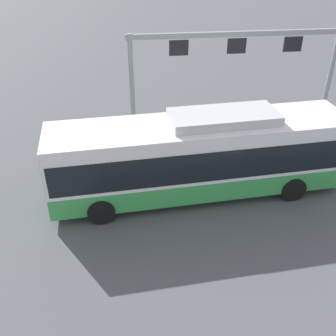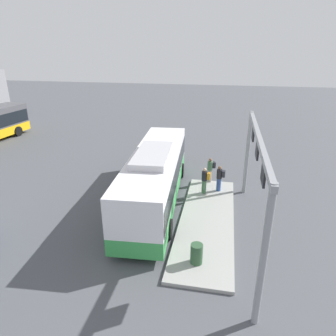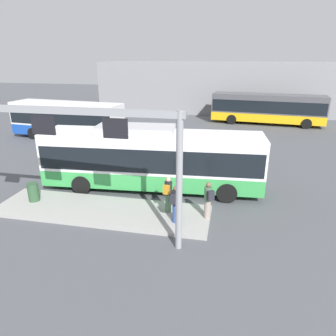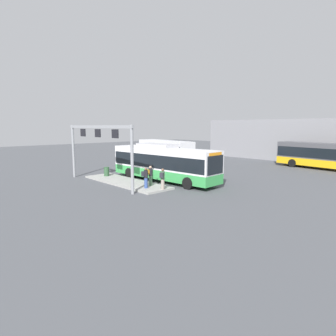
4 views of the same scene
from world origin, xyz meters
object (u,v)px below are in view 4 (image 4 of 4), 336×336
(bus_background_left, at_px, (165,150))
(person_waiting_near, at_px, (146,177))
(person_waiting_mid, at_px, (150,175))
(person_boarding, at_px, (163,178))
(bus_main, at_px, (163,162))
(bus_background_right, at_px, (326,155))
(trash_bin, at_px, (107,171))

(bus_background_left, relative_size, person_waiting_near, 6.03)
(person_waiting_mid, bearing_deg, bus_background_left, 50.46)
(person_boarding, distance_m, person_waiting_mid, 1.82)
(bus_main, xyz_separation_m, bus_background_right, (7.61, 18.93, -0.03))
(person_boarding, relative_size, person_waiting_near, 1.00)
(trash_bin, bearing_deg, bus_main, 29.65)
(person_boarding, bearing_deg, person_waiting_mid, 54.09)
(bus_main, xyz_separation_m, person_waiting_mid, (1.45, -2.77, -0.76))
(bus_background_left, xyz_separation_m, person_boarding, (13.19, -12.15, -0.73))
(bus_background_right, bearing_deg, person_waiting_mid, -99.75)
(bus_background_right, xyz_separation_m, trash_bin, (-12.83, -21.90, -1.17))
(trash_bin, bearing_deg, person_waiting_near, -5.44)
(person_waiting_near, height_order, trash_bin, person_waiting_near)
(bus_background_left, height_order, person_waiting_mid, bus_background_left)
(bus_background_right, distance_m, person_waiting_mid, 22.57)
(bus_background_left, bearing_deg, bus_background_right, 35.27)
(bus_background_right, distance_m, person_boarding, 22.36)
(bus_main, bearing_deg, person_waiting_mid, -66.31)
(bus_background_right, relative_size, person_waiting_mid, 6.92)
(bus_background_left, xyz_separation_m, person_waiting_near, (11.89, -12.81, -0.73))
(bus_main, bearing_deg, person_boarding, -46.50)
(bus_background_right, bearing_deg, trash_bin, -114.25)
(bus_background_left, distance_m, person_boarding, 17.95)
(person_boarding, bearing_deg, bus_main, 18.50)
(bus_main, xyz_separation_m, trash_bin, (-5.22, -2.97, -1.20))
(bus_background_left, bearing_deg, person_waiting_near, -40.95)
(bus_main, relative_size, person_waiting_mid, 6.98)
(bus_background_left, bearing_deg, person_boarding, -36.45)
(bus_main, xyz_separation_m, bus_background_left, (-9.94, 9.16, -0.04))
(bus_main, bearing_deg, bus_background_left, 133.41)
(bus_background_left, relative_size, bus_background_right, 0.87)
(person_boarding, bearing_deg, bus_background_left, 18.43)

